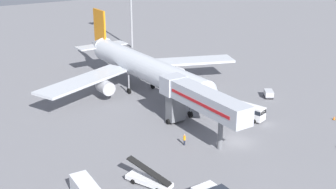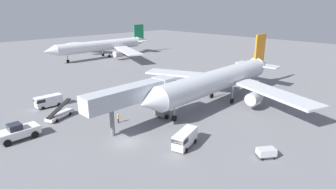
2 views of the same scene
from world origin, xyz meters
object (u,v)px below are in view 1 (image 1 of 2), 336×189
object	(u,v)px
belt_loader_truck	(149,180)
safety_cone_alpha	(334,118)
service_van_rear_left	(250,111)
jet_bridge	(197,99)
ground_crew_worker_foreground	(184,139)
baggage_cart_near_left	(269,94)
airplane_at_gate	(142,67)

from	to	relation	value
belt_loader_truck	safety_cone_alpha	xyz separation A→B (m)	(34.66, 0.73, -0.44)
service_van_rear_left	safety_cone_alpha	size ratio (longest dim) A/B	8.70
jet_bridge	service_van_rear_left	size ratio (longest dim) A/B	3.25
ground_crew_worker_foreground	safety_cone_alpha	distance (m)	25.83
baggage_cart_near_left	ground_crew_worker_foreground	xyz separation A→B (m)	(-23.79, -7.48, 0.14)
jet_bridge	ground_crew_worker_foreground	distance (m)	6.11
baggage_cart_near_left	safety_cone_alpha	xyz separation A→B (m)	(1.43, -13.05, -0.44)
baggage_cart_near_left	safety_cone_alpha	distance (m)	13.14
service_van_rear_left	ground_crew_worker_foreground	xyz separation A→B (m)	(-13.97, -1.89, -0.46)
airplane_at_gate	service_van_rear_left	size ratio (longest dim) A/B	8.28
baggage_cart_near_left	belt_loader_truck	bearing A→B (deg)	-157.46
airplane_at_gate	ground_crew_worker_foreground	xyz separation A→B (m)	(-6.00, -22.37, -4.05)
jet_bridge	ground_crew_worker_foreground	world-z (taller)	jet_bridge
service_van_rear_left	baggage_cart_near_left	distance (m)	11.32
airplane_at_gate	safety_cone_alpha	size ratio (longest dim) A/B	72.02
service_van_rear_left	safety_cone_alpha	distance (m)	13.54
belt_loader_truck	baggage_cart_near_left	distance (m)	35.97
jet_bridge	safety_cone_alpha	size ratio (longest dim) A/B	28.25
baggage_cart_near_left	safety_cone_alpha	size ratio (longest dim) A/B	4.54
belt_loader_truck	service_van_rear_left	bearing A→B (deg)	19.30
airplane_at_gate	service_van_rear_left	distance (m)	22.27
ground_crew_worker_foreground	safety_cone_alpha	size ratio (longest dim) A/B	2.70
safety_cone_alpha	baggage_cart_near_left	bearing A→B (deg)	96.25
belt_loader_truck	ground_crew_worker_foreground	bearing A→B (deg)	33.77
jet_bridge	baggage_cart_near_left	size ratio (longest dim) A/B	6.22
airplane_at_gate	service_van_rear_left	xyz separation A→B (m)	(7.97, -20.48, -3.59)
airplane_at_gate	belt_loader_truck	bearing A→B (deg)	-118.29
service_van_rear_left	safety_cone_alpha	xyz separation A→B (m)	(11.25, -7.46, -1.04)
jet_bridge	safety_cone_alpha	distance (m)	23.60
jet_bridge	ground_crew_worker_foreground	xyz separation A→B (m)	(-3.44, -1.79, -4.72)
belt_loader_truck	service_van_rear_left	size ratio (longest dim) A/B	1.11
service_van_rear_left	baggage_cart_near_left	world-z (taller)	service_van_rear_left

